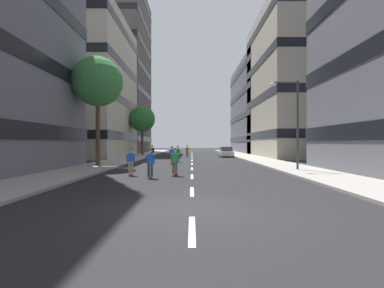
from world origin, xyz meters
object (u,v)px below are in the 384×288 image
skater_1 (172,154)px  skater_6 (152,151)px  street_tree_mid (98,82)px  skater_3 (131,160)px  skater_4 (187,150)px  parked_car_near (226,152)px  skater_2 (150,162)px  street_tree_near (142,119)px  streetlamp_right (293,115)px  skater_5 (175,160)px  skater_0 (178,153)px

skater_1 → skater_6: 10.91m
street_tree_mid → skater_3: size_ratio=5.27×
street_tree_mid → skater_4: (7.43, 16.33, -6.36)m
parked_car_near → skater_2: (-7.52, -23.86, 0.29)m
street_tree_near → skater_1: size_ratio=4.47×
street_tree_mid → skater_2: (5.68, -7.29, -6.36)m
skater_1 → skater_6: same height
streetlamp_right → skater_5: 9.45m
streetlamp_right → skater_5: streetlamp_right is taller
street_tree_mid → parked_car_near: bearing=51.4°
parked_car_near → skater_0: skater_0 is taller
skater_0 → skater_6: (-3.87, 7.32, 0.00)m
skater_0 → skater_3: same height
skater_1 → skater_0: bearing=82.7°
street_tree_mid → skater_2: size_ratio=5.27×
skater_4 → skater_3: bearing=-98.2°
parked_car_near → street_tree_mid: bearing=-128.6°
skater_5 → skater_0: bearing=92.2°
street_tree_near → parked_car_near: bearing=-16.3°
skater_0 → skater_2: size_ratio=1.00×
skater_6 → street_tree_near: bearing=110.9°
skater_1 → skater_4: same height
skater_4 → skater_6: (-4.72, -3.00, 0.03)m
street_tree_mid → skater_1: 9.37m
streetlamp_right → skater_6: (-12.83, 16.74, -3.12)m
parked_car_near → street_tree_near: bearing=163.7°
skater_1 → skater_2: same height
streetlamp_right → skater_6: bearing=127.5°
street_tree_near → skater_5: size_ratio=4.47×
street_tree_mid → streetlamp_right: street_tree_mid is taller
parked_car_near → skater_1: bearing=-117.3°
street_tree_near → streetlamp_right: size_ratio=1.22×
street_tree_mid → skater_4: street_tree_mid is taller
parked_car_near → skater_6: (-10.49, -3.24, 0.32)m
skater_0 → skater_2: 13.33m
street_tree_mid → skater_4: 19.03m
skater_2 → street_tree_near: bearing=101.6°
skater_3 → skater_5: same height
skater_1 → skater_3: bearing=-102.4°
parked_car_near → skater_4: skater_4 is taller
skater_3 → skater_6: same height
skater_1 → skater_4: bearing=84.7°
street_tree_mid → streetlamp_right: bearing=-12.4°
street_tree_mid → streetlamp_right: size_ratio=1.44×
skater_1 → skater_4: 13.40m
parked_car_near → skater_1: (-7.01, -13.57, 0.29)m
skater_5 → street_tree_mid: bearing=138.9°
skater_5 → street_tree_near: bearing=104.9°
parked_car_near → streetlamp_right: (2.33, -19.98, 3.44)m
parked_car_near → skater_5: 23.55m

